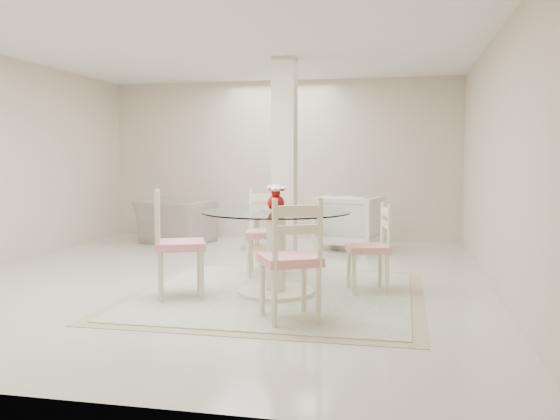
% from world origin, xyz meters
% --- Properties ---
extents(ground, '(7.00, 7.00, 0.00)m').
position_xyz_m(ground, '(0.00, 0.00, 0.00)').
color(ground, silver).
rests_on(ground, ground).
extents(room_shell, '(6.02, 7.02, 2.71)m').
position_xyz_m(room_shell, '(0.00, 0.00, 1.86)').
color(room_shell, beige).
rests_on(room_shell, ground).
extents(column, '(0.30, 0.30, 2.70)m').
position_xyz_m(column, '(0.50, 1.30, 1.35)').
color(column, beige).
rests_on(column, ground).
extents(area_rug, '(2.91, 2.91, 0.02)m').
position_xyz_m(area_rug, '(0.82, -0.70, 0.01)').
color(area_rug, tan).
rests_on(area_rug, ground).
extents(dining_table, '(1.49, 1.49, 0.86)m').
position_xyz_m(dining_table, '(0.82, -0.70, 0.44)').
color(dining_table, beige).
rests_on(dining_table, ground).
extents(red_vase, '(0.20, 0.19, 0.26)m').
position_xyz_m(red_vase, '(0.82, -0.70, 0.99)').
color(red_vase, '#9D0405').
rests_on(red_vase, dining_table).
extents(dining_chair_east, '(0.50, 0.50, 1.02)m').
position_xyz_m(dining_chair_east, '(1.78, -0.37, 0.54)').
color(dining_chair_east, beige).
rests_on(dining_chair_east, ground).
extents(dining_chair_north, '(0.52, 0.52, 1.13)m').
position_xyz_m(dining_chair_north, '(0.49, 0.27, 0.59)').
color(dining_chair_north, beige).
rests_on(dining_chair_north, ground).
extents(dining_chair_west, '(0.62, 0.62, 1.18)m').
position_xyz_m(dining_chair_west, '(-0.15, -1.04, 0.62)').
color(dining_chair_west, beige).
rests_on(dining_chair_west, ground).
extents(dining_chair_south, '(0.63, 0.63, 1.17)m').
position_xyz_m(dining_chair_south, '(1.17, -1.66, 0.62)').
color(dining_chair_south, beige).
rests_on(dining_chair_south, ground).
extents(recliner_taupe, '(1.27, 1.18, 0.70)m').
position_xyz_m(recliner_taupe, '(-1.58, 2.61, 0.35)').
color(recliner_taupe, gray).
rests_on(recliner_taupe, ground).
extents(armchair_white, '(1.06, 1.08, 0.83)m').
position_xyz_m(armchair_white, '(1.25, 2.56, 0.41)').
color(armchair_white, white).
rests_on(armchair_white, ground).
extents(side_table, '(0.49, 0.49, 0.51)m').
position_xyz_m(side_table, '(-0.13, 2.27, 0.23)').
color(side_table, '#D6BC83').
rests_on(side_table, ground).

